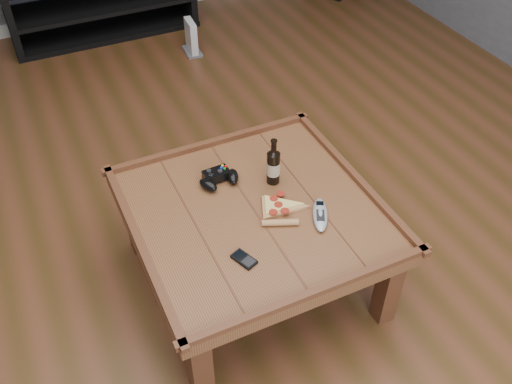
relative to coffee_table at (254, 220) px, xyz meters
name	(u,v)px	position (x,y,z in m)	size (l,w,h in m)	color
ground	(254,279)	(0.00, 0.00, -0.39)	(6.00, 6.00, 0.00)	#472E14
baseboard	(98,14)	(0.00, 2.99, -0.34)	(5.00, 0.02, 0.10)	silver
coffee_table	(254,220)	(0.00, 0.00, 0.00)	(1.03, 1.03, 0.48)	#582E19
media_console	(101,2)	(0.00, 2.75, -0.15)	(1.40, 0.45, 0.50)	black
beer_bottle	(273,165)	(0.15, 0.13, 0.15)	(0.06, 0.06, 0.22)	black
game_controller	(219,178)	(-0.07, 0.22, 0.08)	(0.20, 0.13, 0.05)	black
pizza_slice	(279,209)	(0.09, -0.05, 0.07)	(0.25, 0.31, 0.03)	tan
smartphone	(244,259)	(-0.15, -0.23, 0.07)	(0.09, 0.11, 0.01)	black
remote_control	(320,215)	(0.22, -0.15, 0.07)	(0.14, 0.20, 0.03)	#9EA4AC
game_console	(191,38)	(0.50, 2.15, -0.28)	(0.13, 0.21, 0.25)	slate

